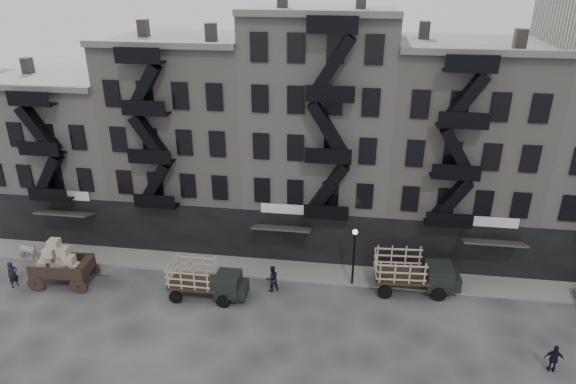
# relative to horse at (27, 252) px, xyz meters

# --- Properties ---
(ground) EXTENTS (140.00, 140.00, 0.00)m
(ground) POSITION_rel_horse_xyz_m (20.50, -2.37, -0.76)
(ground) COLOR #38383A
(ground) RESTS_ON ground
(sidewalk) EXTENTS (55.00, 2.50, 0.15)m
(sidewalk) POSITION_rel_horse_xyz_m (20.50, 1.38, -0.68)
(sidewalk) COLOR slate
(sidewalk) RESTS_ON ground
(building_west) EXTENTS (10.00, 11.35, 13.20)m
(building_west) POSITION_rel_horse_xyz_m (0.50, 7.46, 5.25)
(building_west) COLOR gray
(building_west) RESTS_ON ground
(building_midwest) EXTENTS (10.00, 11.35, 16.20)m
(building_midwest) POSITION_rel_horse_xyz_m (10.50, 7.46, 6.75)
(building_midwest) COLOR gray
(building_midwest) RESTS_ON ground
(building_center) EXTENTS (10.00, 11.35, 18.20)m
(building_center) POSITION_rel_horse_xyz_m (20.50, 7.45, 7.75)
(building_center) COLOR gray
(building_center) RESTS_ON ground
(building_mideast) EXTENTS (10.00, 11.35, 16.20)m
(building_mideast) POSITION_rel_horse_xyz_m (30.50, 7.46, 6.75)
(building_mideast) COLOR gray
(building_mideast) RESTS_ON ground
(lamp_post) EXTENTS (0.36, 0.36, 4.28)m
(lamp_post) POSITION_rel_horse_xyz_m (23.50, 0.23, 2.03)
(lamp_post) COLOR black
(lamp_post) RESTS_ON ground
(horse) EXTENTS (1.82, 0.88, 1.51)m
(horse) POSITION_rel_horse_xyz_m (0.00, 0.00, 0.00)
(horse) COLOR beige
(horse) RESTS_ON ground
(wagon) EXTENTS (4.15, 2.39, 3.42)m
(wagon) POSITION_rel_horse_xyz_m (4.10, -2.30, 1.20)
(wagon) COLOR black
(wagon) RESTS_ON ground
(stake_truck_west) EXTENTS (5.05, 2.15, 2.52)m
(stake_truck_west) POSITION_rel_horse_xyz_m (14.14, -2.37, 0.68)
(stake_truck_west) COLOR black
(stake_truck_west) RESTS_ON ground
(stake_truck_east) EXTENTS (5.59, 2.57, 2.75)m
(stake_truck_east) POSITION_rel_horse_xyz_m (27.48, 0.24, 0.81)
(stake_truck_east) COLOR black
(stake_truck_east) RESTS_ON ground
(pedestrian_west) EXTENTS (0.69, 0.80, 1.85)m
(pedestrian_west) POSITION_rel_horse_xyz_m (1.05, -3.09, 0.17)
(pedestrian_west) COLOR black
(pedestrian_west) RESTS_ON ground
(pedestrian_mid) EXTENTS (1.13, 1.05, 1.85)m
(pedestrian_mid) POSITION_rel_horse_xyz_m (18.26, -1.10, 0.17)
(pedestrian_mid) COLOR black
(pedestrian_mid) RESTS_ON ground
(policeman) EXTENTS (1.01, 0.52, 1.66)m
(policeman) POSITION_rel_horse_xyz_m (34.28, -6.25, 0.07)
(policeman) COLOR black
(policeman) RESTS_ON ground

